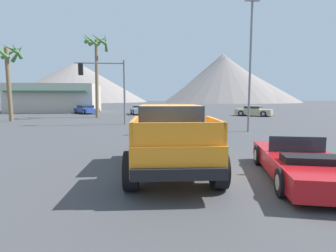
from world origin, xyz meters
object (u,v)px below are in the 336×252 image
object	(u,v)px
parked_car_tan	(254,111)
red_convertible_car	(302,164)
parked_car_blue	(86,109)
street_lamp_post	(251,53)
parked_car_silver	(139,110)
palm_tree_short	(96,56)
palm_tree_tall	(8,63)
orange_pickup_truck	(171,133)
traffic_light_main	(104,79)

from	to	relation	value
parked_car_tan	red_convertible_car	bearing A→B (deg)	15.81
parked_car_blue	street_lamp_post	size ratio (longest dim) A/B	0.57
parked_car_silver	palm_tree_short	size ratio (longest dim) A/B	0.51
red_convertible_car	parked_car_blue	xyz separation A→B (m)	(-11.79, 29.87, 0.17)
red_convertible_car	palm_tree_short	bearing A→B (deg)	126.15
parked_car_blue	palm_tree_short	distance (m)	9.64
parked_car_blue	parked_car_silver	bearing A→B (deg)	127.13
parked_car_blue	street_lamp_post	distance (m)	25.15
parked_car_tan	palm_tree_tall	size ratio (longest dim) A/B	0.61
parked_car_blue	parked_car_tan	world-z (taller)	parked_car_tan
street_lamp_post	palm_tree_tall	world-z (taller)	street_lamp_post
palm_tree_tall	street_lamp_post	bearing A→B (deg)	-26.55
parked_car_blue	palm_tree_short	size ratio (longest dim) A/B	0.53
orange_pickup_truck	parked_car_blue	distance (m)	29.74
parked_car_blue	parked_car_tan	distance (m)	21.68
parked_car_blue	traffic_light_main	xyz separation A→B (m)	(4.62, -14.82, 3.02)
parked_car_silver	palm_tree_short	bearing A→B (deg)	-140.66
palm_tree_tall	traffic_light_main	bearing A→B (deg)	-23.73
orange_pickup_truck	parked_car_tan	size ratio (longest dim) A/B	1.16
parked_car_blue	palm_tree_short	world-z (taller)	palm_tree_short
traffic_light_main	palm_tree_tall	size ratio (longest dim) A/B	0.72
parked_car_blue	palm_tree_short	xyz separation A→B (m)	(2.73, -7.06, 5.96)
red_convertible_car	parked_car_silver	xyz separation A→B (m)	(-4.64, 27.62, 0.19)
parked_car_silver	palm_tree_tall	size ratio (longest dim) A/B	0.63
orange_pickup_truck	parked_car_tan	world-z (taller)	orange_pickup_truck
street_lamp_post	palm_tree_short	distance (m)	17.61
orange_pickup_truck	palm_tree_short	size ratio (longest dim) A/B	0.57
parked_car_tan	street_lamp_post	bearing A→B (deg)	11.76
red_convertible_car	parked_car_tan	distance (m)	24.99
traffic_light_main	parked_car_blue	bearing A→B (deg)	-72.67
parked_car_silver	parked_car_tan	bearing A→B (deg)	-25.65
orange_pickup_truck	street_lamp_post	world-z (taller)	street_lamp_post
parked_car_silver	traffic_light_main	xyz separation A→B (m)	(-2.53, -12.58, 3.00)
parked_car_silver	traffic_light_main	distance (m)	13.17
orange_pickup_truck	street_lamp_post	xyz separation A→B (m)	(5.89, 8.30, 3.80)
orange_pickup_truck	parked_car_silver	xyz separation A→B (m)	(-1.27, 26.27, -0.49)
traffic_light_main	palm_tree_short	bearing A→B (deg)	-76.31
red_convertible_car	palm_tree_short	world-z (taller)	palm_tree_short
orange_pickup_truck	parked_car_blue	world-z (taller)	orange_pickup_truck
parked_car_tan	palm_tree_tall	distance (m)	25.95
parked_car_tan	palm_tree_short	distance (m)	18.91
palm_tree_tall	palm_tree_short	bearing A→B (deg)	27.48
palm_tree_short	parked_car_blue	bearing A→B (deg)	111.17
parked_car_blue	traffic_light_main	world-z (taller)	traffic_light_main
orange_pickup_truck	traffic_light_main	world-z (taller)	traffic_light_main
red_convertible_car	parked_car_blue	distance (m)	32.11
street_lamp_post	palm_tree_tall	distance (m)	21.03
red_convertible_car	traffic_light_main	bearing A→B (deg)	129.96
parked_car_silver	palm_tree_tall	world-z (taller)	palm_tree_tall
palm_tree_tall	red_convertible_car	bearing A→B (deg)	-49.49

